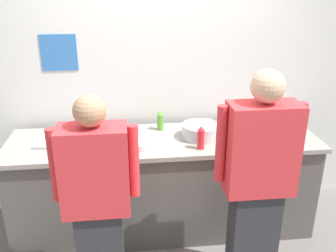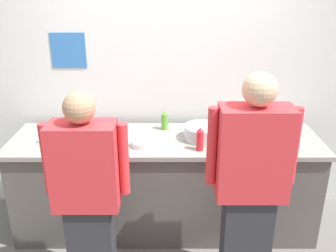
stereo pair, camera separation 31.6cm
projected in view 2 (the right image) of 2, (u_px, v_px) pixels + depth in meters
The scene contains 13 objects.
wall_back at pixel (164, 67), 3.52m from camera, with size 4.28×0.11×2.89m.
prep_counter at pixel (164, 184), 3.42m from camera, with size 2.73×0.74×0.92m.
chef_near_left at pixel (86, 196), 2.54m from camera, with size 0.59×0.24×1.59m.
chef_center at pixel (249, 185), 2.54m from camera, with size 0.62×0.24×1.70m.
plate_stack_front at pixel (142, 143), 3.09m from camera, with size 0.20×0.20×0.05m.
mixing_bowl_steel at pixel (201, 132), 3.22m from camera, with size 0.33×0.33×0.12m, color #B7BABF.
sheet_tray at pixel (70, 136), 3.26m from camera, with size 0.50×0.32×0.02m, color #B7BABF.
squeeze_bottle_primary at pixel (163, 120), 3.41m from camera, with size 0.06×0.06×0.19m.
squeeze_bottle_secondary at pixel (199, 139), 2.99m from camera, with size 0.06×0.06×0.20m.
ramekin_orange_sauce at pixel (120, 134), 3.27m from camera, with size 0.11×0.11×0.04m.
ramekin_yellow_sauce at pixel (114, 142), 3.13m from camera, with size 0.10×0.10×0.04m.
deli_cup at pixel (211, 126), 3.42m from camera, with size 0.09×0.09×0.08m, color white.
chefs_knife at pixel (260, 135), 3.31m from camera, with size 0.28×0.03×0.02m.
Camera 2 is at (0.02, -2.58, 2.23)m, focal length 39.42 mm.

